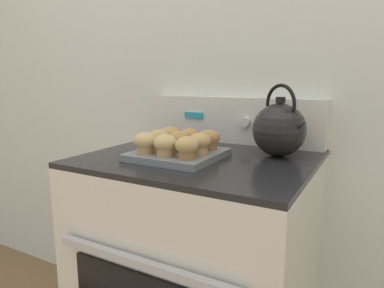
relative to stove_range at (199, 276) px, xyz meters
The scene contains 14 objects.
wall_back 0.82m from the stove_range, 90.00° to the left, with size 8.00×0.05×2.40m.
stove_range is the anchor object (origin of this frame).
control_panel 0.61m from the stove_range, 89.75° to the left, with size 0.73×0.07×0.18m.
muffin_pan 0.47m from the stove_range, 131.49° to the right, with size 0.27×0.27×0.02m.
muffin_r0_c0 0.54m from the stove_range, 133.82° to the right, with size 0.07×0.07×0.07m.
muffin_r0_c1 0.53m from the stove_range, 110.46° to the right, with size 0.07×0.07×0.07m.
muffin_r0_c2 0.52m from the stove_range, 78.78° to the right, with size 0.07×0.07×0.07m.
muffin_r1_c0 0.52m from the stove_range, 155.88° to the right, with size 0.07×0.07×0.07m.
muffin_r1_c1 0.51m from the stove_range, 131.86° to the right, with size 0.07×0.07×0.07m.
muffin_r1_c2 0.51m from the stove_range, 63.87° to the right, with size 0.07×0.07×0.07m.
muffin_r2_c0 0.52m from the stove_range, behind, with size 0.07×0.07×0.07m.
muffin_r2_c1 0.51m from the stove_range, 158.30° to the left, with size 0.07×0.07×0.07m.
muffin_r2_c2 0.51m from the stove_range, 39.29° to the left, with size 0.07×0.07×0.07m.
tea_kettle 0.60m from the stove_range, 28.71° to the left, with size 0.20×0.18×0.24m.
Camera 1 is at (0.52, -0.67, 1.15)m, focal length 32.00 mm.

